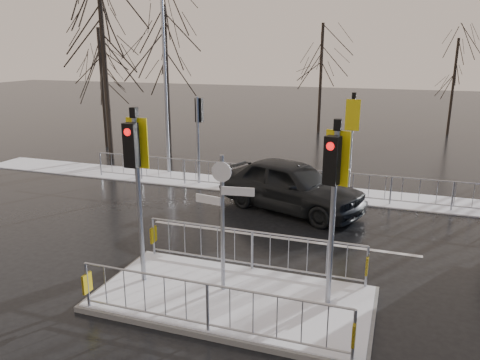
% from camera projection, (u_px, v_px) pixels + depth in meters
% --- Properties ---
extents(ground, '(120.00, 120.00, 0.00)m').
position_uv_depth(ground, '(233.00, 301.00, 10.23)').
color(ground, black).
rests_on(ground, ground).
extents(snow_verge, '(30.00, 2.00, 0.04)m').
position_uv_depth(snow_verge, '(309.00, 192.00, 18.05)').
color(snow_verge, white).
rests_on(snow_verge, ground).
extents(lane_markings, '(8.00, 11.38, 0.01)m').
position_uv_depth(lane_markings, '(227.00, 309.00, 9.93)').
color(lane_markings, silver).
rests_on(lane_markings, ground).
extents(traffic_island, '(6.00, 3.04, 4.15)m').
position_uv_depth(traffic_island, '(232.00, 285.00, 10.14)').
color(traffic_island, slate).
rests_on(traffic_island, ground).
extents(far_kerb_fixtures, '(18.00, 0.65, 3.83)m').
position_uv_depth(far_kerb_fixtures, '(315.00, 170.00, 17.22)').
color(far_kerb_fixtures, '#9498A1').
rests_on(far_kerb_fixtures, ground).
extents(car_far_lane, '(5.51, 3.67, 1.74)m').
position_uv_depth(car_far_lane, '(291.00, 185.00, 15.85)').
color(car_far_lane, black).
rests_on(car_far_lane, ground).
extents(tree_near_a, '(4.75, 4.75, 8.97)m').
position_uv_depth(tree_near_a, '(102.00, 32.00, 21.90)').
color(tree_near_a, black).
rests_on(tree_near_a, ground).
extents(tree_near_b, '(4.00, 4.00, 7.55)m').
position_uv_depth(tree_near_b, '(166.00, 53.00, 22.73)').
color(tree_near_b, black).
rests_on(tree_near_b, ground).
extents(tree_near_c, '(3.50, 3.50, 6.61)m').
position_uv_depth(tree_near_c, '(101.00, 65.00, 25.24)').
color(tree_near_c, black).
rests_on(tree_near_c, ground).
extents(tree_far_a, '(3.75, 3.75, 7.08)m').
position_uv_depth(tree_far_a, '(322.00, 57.00, 29.56)').
color(tree_far_a, black).
rests_on(tree_far_a, ground).
extents(tree_far_b, '(3.25, 3.25, 6.14)m').
position_uv_depth(tree_far_b, '(455.00, 68.00, 29.03)').
color(tree_far_b, black).
rests_on(tree_far_b, ground).
extents(street_lamp_left, '(1.25, 0.18, 8.20)m').
position_uv_depth(street_lamp_left, '(166.00, 70.00, 19.69)').
color(street_lamp_left, '#9498A1').
rests_on(street_lamp_left, ground).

